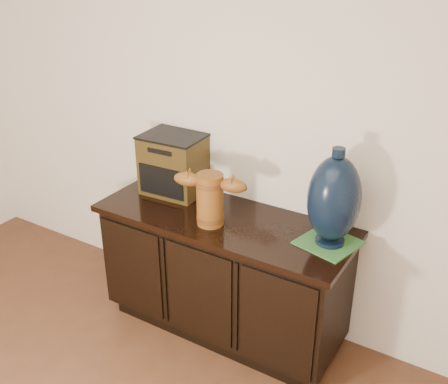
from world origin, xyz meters
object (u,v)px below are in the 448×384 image
Objects in this scene: terracotta_vessel at (210,197)px; lamp_base at (334,199)px; sideboard at (223,273)px; tv_radio at (174,164)px; spray_can at (201,184)px.

lamp_base reaches higher than terracotta_vessel.
tv_radio is at bearing 162.15° from sideboard.
terracotta_vessel is 0.81× the size of lamp_base.
sideboard is 8.30× the size of spray_can.
sideboard is 0.54m from spray_can.
lamp_base reaches higher than sideboard.
spray_can reaches higher than sideboard.
spray_can is (-0.85, 0.10, -0.16)m from lamp_base.
terracotta_vessel reaches higher than sideboard.
tv_radio is 2.12× the size of spray_can.
tv_radio reaches higher than spray_can.
terracotta_vessel is at bearing -47.49° from spray_can.
lamp_base is (1.03, -0.09, 0.07)m from tv_radio.
lamp_base is at bearing -6.91° from spray_can.
tv_radio is (-0.43, 0.14, 0.55)m from sideboard.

